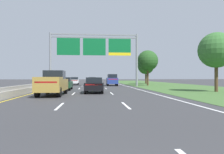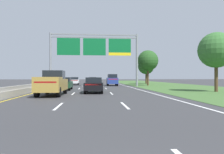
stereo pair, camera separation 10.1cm
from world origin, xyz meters
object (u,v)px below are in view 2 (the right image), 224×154
car_blue_right_lane_suv (112,80)px  roadside_tree_far (146,66)px  car_white_left_lane_sedan (75,81)px  roadside_tree_near (216,50)px  car_black_centre_lane_sedan (94,85)px  roadside_tree_mid (148,61)px  car_grey_centre_lane_sedan (93,80)px  car_darkgreen_left_lane_sedan (64,83)px  overhead_sign_gantry (94,49)px  pickup_truck_gold (53,83)px

car_blue_right_lane_suv → roadside_tree_far: 14.09m
car_white_left_lane_sedan → roadside_tree_near: bearing=-146.2°
car_black_centre_lane_sedan → roadside_tree_mid: size_ratio=0.68×
car_grey_centre_lane_sedan → roadside_tree_mid: bearing=-141.2°
car_grey_centre_lane_sedan → car_darkgreen_left_lane_sedan: (-3.52, -25.78, 0.00)m
roadside_tree_near → roadside_tree_mid: roadside_tree_mid is taller
car_black_centre_lane_sedan → roadside_tree_mid: 20.45m
roadside_tree_mid → roadside_tree_near: bearing=-79.9°
overhead_sign_gantry → car_white_left_lane_sedan: size_ratio=3.38×
car_black_centre_lane_sedan → car_blue_right_lane_suv: car_blue_right_lane_suv is taller
overhead_sign_gantry → car_darkgreen_left_lane_sedan: overhead_sign_gantry is taller
pickup_truck_gold → roadside_tree_mid: size_ratio=0.83×
car_grey_centre_lane_sedan → car_white_left_lane_sedan: 7.75m
car_blue_right_lane_suv → roadside_tree_near: 20.30m
car_darkgreen_left_lane_sedan → car_blue_right_lane_suv: 14.36m
car_grey_centre_lane_sedan → car_white_left_lane_sedan: bearing=152.0°
pickup_truck_gold → car_black_centre_lane_sedan: (3.64, 2.75, -0.26)m
car_blue_right_lane_suv → overhead_sign_gantry: bearing=131.7°
pickup_truck_gold → roadside_tree_far: size_ratio=0.89×
pickup_truck_gold → car_blue_right_lane_suv: (7.07, 20.32, 0.02)m
roadside_tree_near → roadside_tree_far: size_ratio=1.06×
pickup_truck_gold → roadside_tree_near: 17.38m
overhead_sign_gantry → car_black_centre_lane_sedan: 15.78m
car_black_centre_lane_sedan → overhead_sign_gantry: bearing=0.9°
pickup_truck_gold → roadside_tree_far: (16.05, 30.74, 3.07)m
roadside_tree_mid → roadside_tree_far: (2.31, 10.62, -0.48)m
pickup_truck_gold → car_grey_centre_lane_sedan: (3.49, 33.62, -0.26)m
car_grey_centre_lane_sedan → roadside_tree_mid: roadside_tree_mid is taller
car_grey_centre_lane_sedan → roadside_tree_near: bearing=-155.0°
roadside_tree_mid → car_grey_centre_lane_sedan: bearing=127.2°
pickup_truck_gold → car_black_centre_lane_sedan: 4.57m
roadside_tree_mid → car_darkgreen_left_lane_sedan: bearing=-138.3°
pickup_truck_gold → roadside_tree_near: size_ratio=0.84×
car_black_centre_lane_sedan → roadside_tree_mid: bearing=-28.7°
car_grey_centre_lane_sedan → car_darkgreen_left_lane_sedan: same height
car_grey_centre_lane_sedan → roadside_tree_near: size_ratio=0.69×
car_darkgreen_left_lane_sedan → car_black_centre_lane_sedan: (3.67, -5.09, 0.00)m
pickup_truck_gold → car_darkgreen_left_lane_sedan: pickup_truck_gold is taller
car_grey_centre_lane_sedan → car_blue_right_lane_suv: (3.58, -13.30, 0.28)m
car_grey_centre_lane_sedan → car_darkgreen_left_lane_sedan: size_ratio=1.01×
car_black_centre_lane_sedan → roadside_tree_far: 30.80m
overhead_sign_gantry → roadside_tree_mid: size_ratio=2.29×
overhead_sign_gantry → car_darkgreen_left_lane_sedan: (-3.83, -9.67, -5.58)m
roadside_tree_near → car_grey_centre_lane_sedan: bearing=113.4°
car_blue_right_lane_suv → roadside_tree_near: bearing=-149.8°
car_white_left_lane_sedan → roadside_tree_near: roadside_tree_near is taller
roadside_tree_near → car_white_left_lane_sedan: bearing=125.5°
car_black_centre_lane_sedan → roadside_tree_near: roadside_tree_near is taller
car_black_centre_lane_sedan → roadside_tree_near: bearing=-88.2°
car_white_left_lane_sedan → roadside_tree_mid: size_ratio=0.68×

